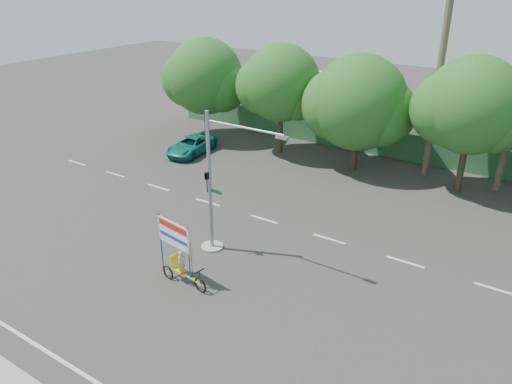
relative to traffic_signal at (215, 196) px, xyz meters
The scene contains 11 objects.
ground 5.40m from the traffic_signal, 61.13° to the right, with size 120.00×120.00×0.00m, color #33302D.
fence 17.76m from the traffic_signal, 82.85° to the left, with size 38.00×0.08×2.00m, color #336B3D.
building_left 23.38m from the traffic_signal, 109.52° to the left, with size 12.00×8.00×4.00m, color #C1B199.
tree_far_left 18.45m from the traffic_signal, 130.22° to the left, with size 7.14×6.00×7.96m.
tree_left 14.99m from the traffic_signal, 109.08° to the left, with size 6.66×5.60×8.07m.
tree_center 14.15m from the traffic_signal, 85.33° to the left, with size 7.62×6.40×7.85m.
tree_right 16.38m from the traffic_signal, 59.83° to the left, with size 6.90×5.80×8.36m.
palm_short 17.56m from the traffic_signal, 69.84° to the left, with size 3.73×3.79×14.45m.
traffic_signal is the anchor object (origin of this frame).
trike_billboard 3.47m from the traffic_signal, 84.88° to the right, with size 2.98×0.93×2.95m.
pickup_truck 14.50m from the traffic_signal, 135.22° to the left, with size 2.14×4.65×1.29m, color #107269.
Camera 1 is at (11.26, -12.79, 12.75)m, focal length 35.00 mm.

